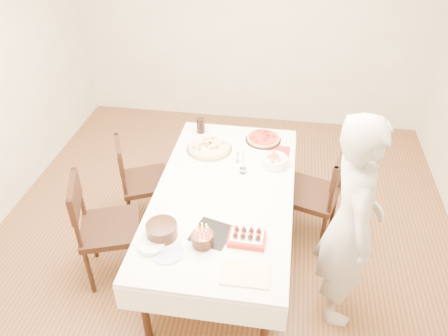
# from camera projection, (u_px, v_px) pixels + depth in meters

# --- Properties ---
(floor) EXTENTS (5.00, 5.00, 0.00)m
(floor) POSITION_uv_depth(u_px,v_px,m) (221.00, 245.00, 4.17)
(floor) COLOR #55311D
(floor) RESTS_ON ground
(wall_back) EXTENTS (4.50, 0.04, 2.70)m
(wall_back) POSITION_uv_depth(u_px,v_px,m) (253.00, 21.00, 5.38)
(wall_back) COLOR beige
(wall_back) RESTS_ON floor
(dining_table) EXTENTS (1.62, 2.35, 0.75)m
(dining_table) POSITION_uv_depth(u_px,v_px,m) (224.00, 224.00, 3.86)
(dining_table) COLOR white
(dining_table) RESTS_ON floor
(chair_right_savory) EXTENTS (0.65, 0.65, 1.01)m
(chair_right_savory) POSITION_uv_depth(u_px,v_px,m) (310.00, 194.00, 3.98)
(chair_right_savory) COLOR black
(chair_right_savory) RESTS_ON floor
(chair_left_savory) EXTENTS (0.64, 0.64, 0.94)m
(chair_left_savory) POSITION_uv_depth(u_px,v_px,m) (145.00, 181.00, 4.20)
(chair_left_savory) COLOR black
(chair_left_savory) RESTS_ON floor
(chair_left_dessert) EXTENTS (0.67, 0.67, 1.02)m
(chair_left_dessert) POSITION_uv_depth(u_px,v_px,m) (110.00, 228.00, 3.62)
(chair_left_dessert) COLOR black
(chair_left_dessert) RESTS_ON floor
(person) EXTENTS (0.48, 0.69, 1.78)m
(person) POSITION_uv_depth(u_px,v_px,m) (351.00, 224.00, 3.11)
(person) COLOR beige
(person) RESTS_ON floor
(pizza_white) EXTENTS (0.57, 0.57, 0.04)m
(pizza_white) POSITION_uv_depth(u_px,v_px,m) (209.00, 148.00, 4.12)
(pizza_white) COLOR beige
(pizza_white) RESTS_ON dining_table
(pizza_pepperoni) EXTENTS (0.41, 0.41, 0.04)m
(pizza_pepperoni) POSITION_uv_depth(u_px,v_px,m) (263.00, 139.00, 4.26)
(pizza_pepperoni) COLOR red
(pizza_pepperoni) RESTS_ON dining_table
(red_placemat) EXTENTS (0.22, 0.22, 0.01)m
(red_placemat) POSITION_uv_depth(u_px,v_px,m) (278.00, 152.00, 4.11)
(red_placemat) COLOR #B21E1E
(red_placemat) RESTS_ON dining_table
(pasta_bowl) EXTENTS (0.23, 0.23, 0.07)m
(pasta_bowl) POSITION_uv_depth(u_px,v_px,m) (275.00, 161.00, 3.91)
(pasta_bowl) COLOR white
(pasta_bowl) RESTS_ON dining_table
(taper_candle) EXTENTS (0.07, 0.07, 0.27)m
(taper_candle) POSITION_uv_depth(u_px,v_px,m) (243.00, 160.00, 3.77)
(taper_candle) COLOR white
(taper_candle) RESTS_ON dining_table
(shaker_pair) EXTENTS (0.08, 0.08, 0.08)m
(shaker_pair) POSITION_uv_depth(u_px,v_px,m) (237.00, 159.00, 3.95)
(shaker_pair) COLOR white
(shaker_pair) RESTS_ON dining_table
(cola_glass) EXTENTS (0.10, 0.10, 0.15)m
(cola_glass) POSITION_uv_depth(u_px,v_px,m) (201.00, 126.00, 4.36)
(cola_glass) COLOR black
(cola_glass) RESTS_ON dining_table
(layer_cake) EXTENTS (0.37, 0.37, 0.12)m
(layer_cake) POSITION_uv_depth(u_px,v_px,m) (162.00, 231.00, 3.17)
(layer_cake) COLOR black
(layer_cake) RESTS_ON dining_table
(cake_board) EXTENTS (0.34, 0.34, 0.01)m
(cake_board) POSITION_uv_depth(u_px,v_px,m) (212.00, 233.00, 3.23)
(cake_board) COLOR black
(cake_board) RESTS_ON dining_table
(birthday_cake) EXTENTS (0.18, 0.18, 0.15)m
(birthday_cake) POSITION_uv_depth(u_px,v_px,m) (202.00, 235.00, 3.09)
(birthday_cake) COLOR #34180E
(birthday_cake) RESTS_ON dining_table
(strawberry_box) EXTENTS (0.27, 0.19, 0.07)m
(strawberry_box) POSITION_uv_depth(u_px,v_px,m) (247.00, 238.00, 3.15)
(strawberry_box) COLOR red
(strawberry_box) RESTS_ON dining_table
(box_lid) EXTENTS (0.34, 0.23, 0.03)m
(box_lid) POSITION_uv_depth(u_px,v_px,m) (245.00, 274.00, 2.92)
(box_lid) COLOR beige
(box_lid) RESTS_ON dining_table
(plate_stack) EXTENTS (0.23, 0.23, 0.04)m
(plate_stack) POSITION_uv_depth(u_px,v_px,m) (152.00, 245.00, 3.11)
(plate_stack) COLOR white
(plate_stack) RESTS_ON dining_table
(china_plate) EXTENTS (0.29, 0.29, 0.01)m
(china_plate) POSITION_uv_depth(u_px,v_px,m) (168.00, 253.00, 3.07)
(china_plate) COLOR white
(china_plate) RESTS_ON dining_table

